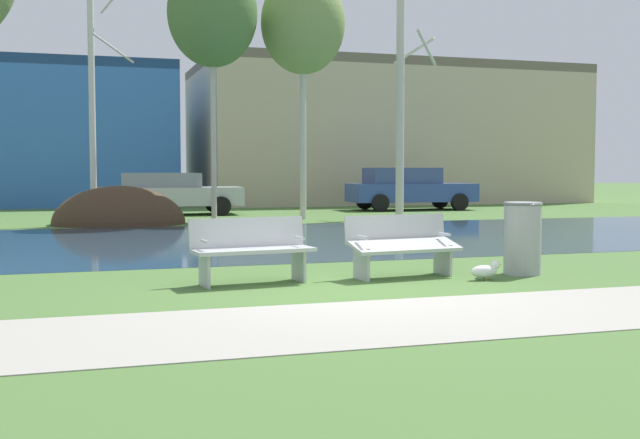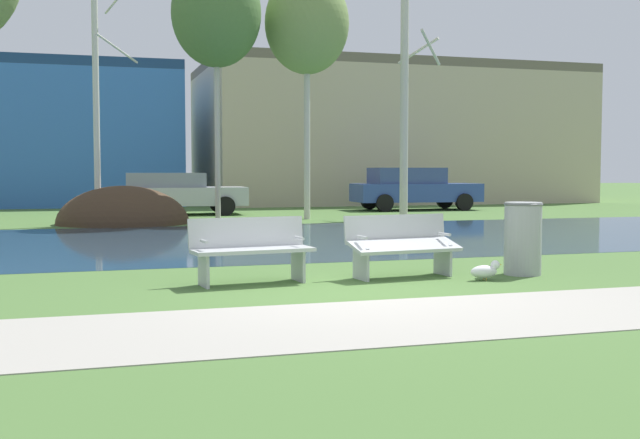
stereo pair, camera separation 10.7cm
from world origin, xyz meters
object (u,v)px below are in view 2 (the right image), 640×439
object	(u,v)px
bench_left	(251,248)
parked_hatch_third_blue	(413,188)
seagull	(485,271)
bench_right	(402,244)
parked_sedan_second_silver	(174,192)
trash_bin	(523,237)

from	to	relation	value
bench_left	parked_hatch_third_blue	size ratio (longest dim) A/B	0.34
bench_left	seagull	xyz separation A→B (m)	(3.12, -0.64, -0.34)
bench_left	bench_right	size ratio (longest dim) A/B	1.00
bench_left	bench_right	bearing A→B (deg)	0.00
seagull	bench_right	bearing A→B (deg)	146.72
parked_sedan_second_silver	parked_hatch_third_blue	bearing A→B (deg)	3.61
bench_right	parked_hatch_third_blue	size ratio (longest dim) A/B	0.34
parked_hatch_third_blue	seagull	bearing A→B (deg)	-110.80
bench_left	parked_sedan_second_silver	distance (m)	16.49
seagull	parked_sedan_second_silver	size ratio (longest dim) A/B	0.10
bench_right	bench_left	bearing A→B (deg)	180.00
bench_right	seagull	bearing A→B (deg)	-33.28
trash_bin	parked_hatch_third_blue	bearing A→B (deg)	71.13
trash_bin	seagull	bearing A→B (deg)	-155.00
parked_sedan_second_silver	bench_right	bearing A→B (deg)	-85.32
bench_left	seagull	bearing A→B (deg)	-11.51
trash_bin	parked_hatch_third_blue	distance (m)	18.28
bench_right	seagull	distance (m)	1.21
bench_right	parked_sedan_second_silver	size ratio (longest dim) A/B	0.35
seagull	parked_hatch_third_blue	size ratio (longest dim) A/B	0.10
seagull	trash_bin	bearing A→B (deg)	25.00
bench_left	parked_hatch_third_blue	xyz separation A→B (m)	(9.83, 17.04, 0.36)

